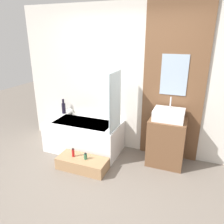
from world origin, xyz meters
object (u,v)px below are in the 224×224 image
object	(u,v)px
wooden_step_bench	(82,163)
bottle_soap_primary	(73,153)
vase_round_light	(70,112)
sink	(169,115)
vase_tall_dark	(64,108)
bottle_soap_secondary	(85,156)
bathtub	(84,136)

from	to	relation	value
wooden_step_bench	bottle_soap_primary	xyz separation A→B (m)	(-0.16, 0.00, 0.17)
vase_round_light	bottle_soap_primary	bearing A→B (deg)	-57.23
sink	vase_tall_dark	xyz separation A→B (m)	(-2.09, 0.17, -0.19)
vase_tall_dark	bottle_soap_primary	size ratio (longest dim) A/B	1.99
bottle_soap_secondary	sink	bearing A→B (deg)	30.55
bathtub	bottle_soap_secondary	bearing A→B (deg)	-59.86
sink	bathtub	bearing A→B (deg)	-176.10
bathtub	sink	bearing A→B (deg)	3.90
vase_round_light	sink	bearing A→B (deg)	-4.37
sink	vase_round_light	xyz separation A→B (m)	(-1.92, 0.15, -0.25)
sink	vase_round_light	distance (m)	1.94
vase_round_light	bottle_soap_secondary	xyz separation A→B (m)	(0.76, -0.83, -0.38)
wooden_step_bench	vase_round_light	bearing A→B (deg)	130.08
sink	bottle_soap_secondary	size ratio (longest dim) A/B	4.44
vase_tall_dark	bathtub	bearing A→B (deg)	-24.85
bottle_soap_primary	vase_tall_dark	bearing A→B (deg)	129.52
sink	bottle_soap_secondary	xyz separation A→B (m)	(-1.16, -0.68, -0.63)
bottle_soap_primary	bottle_soap_secondary	bearing A→B (deg)	0.00
bathtub	bottle_soap_primary	xyz separation A→B (m)	(0.11, -0.58, -0.02)
sink	bottle_soap_secondary	bearing A→B (deg)	-149.45
vase_tall_dark	bottle_soap_secondary	world-z (taller)	vase_tall_dark
wooden_step_bench	bottle_soap_secondary	distance (m)	0.16
bathtub	bottle_soap_secondary	world-z (taller)	bathtub
bottle_soap_secondary	bathtub	bearing A→B (deg)	120.14
bathtub	bottle_soap_secondary	size ratio (longest dim) A/B	12.69
sink	bottle_soap_primary	bearing A→B (deg)	-153.71
bottle_soap_primary	bottle_soap_secondary	size ratio (longest dim) A/B	1.40
bathtub	vase_round_light	xyz separation A→B (m)	(-0.42, 0.25, 0.34)
wooden_step_bench	bottle_soap_secondary	world-z (taller)	bottle_soap_secondary
bottle_soap_primary	vase_round_light	bearing A→B (deg)	122.77
wooden_step_bench	sink	world-z (taller)	sink
bathtub	wooden_step_bench	size ratio (longest dim) A/B	1.66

